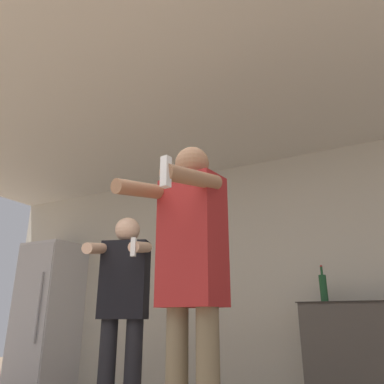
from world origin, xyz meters
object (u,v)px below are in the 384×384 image
at_px(refrigerator, 47,315).
at_px(bottle_brown_liquor, 323,288).
at_px(person_woman_foreground, 190,273).
at_px(person_man_side, 123,302).

xyz_separation_m(refrigerator, bottle_brown_liquor, (3.37, 0.04, 0.22)).
bearing_deg(bottle_brown_liquor, refrigerator, -179.28).
xyz_separation_m(person_woman_foreground, person_man_side, (-1.08, 0.87, -0.09)).
relative_size(refrigerator, person_woman_foreground, 1.02).
bearing_deg(person_woman_foreground, person_man_side, 141.14).
distance_m(bottle_brown_liquor, person_man_side, 1.77).
height_order(bottle_brown_liquor, person_woman_foreground, person_woman_foreground).
relative_size(person_woman_foreground, person_man_side, 1.04).
distance_m(person_woman_foreground, person_man_side, 1.39).
distance_m(refrigerator, bottle_brown_liquor, 3.38).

